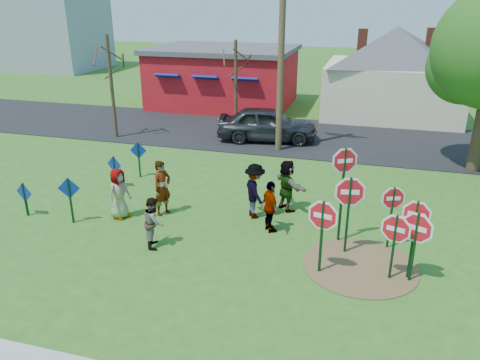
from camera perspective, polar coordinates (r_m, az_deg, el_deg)
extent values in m
plane|color=#28631C|center=(15.28, -2.58, -6.11)|extent=(120.00, 120.00, 0.00)
cube|color=black|center=(25.70, 5.46, 5.48)|extent=(120.00, 7.50, 0.04)
cylinder|color=brown|center=(13.78, 14.41, -10.09)|extent=(3.20, 3.20, 0.03)
cube|color=#A2101E|center=(32.78, -1.96, 12.24)|extent=(9.00, 7.00, 3.60)
cube|color=#4C4C51|center=(32.52, -2.00, 15.64)|extent=(9.40, 7.40, 0.30)
cube|color=navy|center=(30.25, -8.72, 12.38)|extent=(1.60, 0.78, 0.45)
cube|color=navy|center=(29.32, -4.15, 12.29)|extent=(1.60, 0.78, 0.45)
cube|color=navy|center=(28.58, 0.69, 12.10)|extent=(1.60, 0.78, 0.45)
cube|color=beige|center=(31.33, 17.94, 10.43)|extent=(8.00, 7.00, 3.20)
pyramid|color=#4C4C51|center=(30.89, 18.78, 17.34)|extent=(9.40, 9.40, 2.20)
cube|color=brown|center=(29.94, 14.69, 16.11)|extent=(0.55, 0.55, 1.40)
cube|color=brown|center=(32.08, 22.23, 15.58)|extent=(0.55, 0.55, 1.40)
cube|color=#8C939E|center=(53.74, -22.26, 16.74)|extent=(10.00, 8.00, 8.00)
cube|color=black|center=(12.78, 9.89, -6.93)|extent=(0.07, 0.09, 2.12)
cylinder|color=white|center=(12.49, 10.08, -4.30)|extent=(1.10, 0.27, 1.13)
cylinder|color=red|center=(12.49, 10.08, -4.30)|extent=(0.95, 0.24, 0.97)
cube|color=white|center=(12.49, 10.08, -4.30)|extent=(0.48, 0.12, 0.14)
cube|color=black|center=(14.31, 12.30, -1.93)|extent=(0.08, 0.09, 3.01)
cylinder|color=white|center=(13.91, 12.66, 2.31)|extent=(0.94, 0.49, 1.05)
cylinder|color=red|center=(13.91, 12.66, 2.31)|extent=(0.82, 0.43, 0.90)
cube|color=white|center=(13.91, 12.66, 2.31)|extent=(0.41, 0.21, 0.13)
cylinder|color=gold|center=(13.91, 12.66, 2.31)|extent=(0.94, 0.48, 1.05)
cube|color=black|center=(13.09, 20.28, -6.97)|extent=(0.06, 0.07, 2.26)
cylinder|color=white|center=(12.76, 20.72, -3.91)|extent=(0.97, 0.21, 0.98)
cylinder|color=red|center=(12.76, 20.72, -3.91)|extent=(0.83, 0.19, 0.85)
cube|color=white|center=(12.76, 20.72, -3.91)|extent=(0.43, 0.09, 0.12)
cube|color=black|center=(14.49, 17.89, -4.46)|extent=(0.07, 0.08, 1.98)
cylinder|color=white|center=(14.23, 18.18, -2.12)|extent=(0.89, 0.32, 0.94)
cylinder|color=red|center=(14.23, 18.18, -2.12)|extent=(0.77, 0.28, 0.81)
cube|color=white|center=(14.23, 18.18, -2.12)|extent=(0.39, 0.14, 0.12)
cylinder|color=gold|center=(14.23, 18.18, -2.12)|extent=(0.89, 0.32, 0.94)
cube|color=black|center=(13.00, 18.18, -7.85)|extent=(0.07, 0.08, 1.88)
cylinder|color=white|center=(12.75, 18.47, -5.67)|extent=(1.02, 0.32, 1.06)
cylinder|color=red|center=(12.75, 18.47, -5.67)|extent=(0.88, 0.28, 0.92)
cube|color=white|center=(12.75, 18.47, -5.67)|extent=(0.45, 0.14, 0.13)
cube|color=black|center=(13.05, 20.44, -7.77)|extent=(0.08, 0.09, 1.99)
cylinder|color=white|center=(12.79, 20.78, -5.48)|extent=(1.05, 0.46, 1.13)
cylinder|color=red|center=(12.79, 20.78, -5.48)|extent=(0.90, 0.40, 0.97)
cube|color=white|center=(12.79, 20.78, -5.48)|extent=(0.46, 0.20, 0.14)
cylinder|color=gold|center=(12.79, 20.78, -5.48)|extent=(1.04, 0.45, 1.13)
cube|color=black|center=(13.83, 13.00, -4.30)|extent=(0.08, 0.09, 2.37)
cylinder|color=white|center=(13.53, 13.26, -1.42)|extent=(1.16, 0.24, 1.18)
cylinder|color=red|center=(13.53, 13.26, -1.42)|extent=(1.00, 0.21, 1.02)
cube|color=white|center=(13.53, 13.26, -1.42)|extent=(0.51, 0.10, 0.15)
cube|color=black|center=(17.59, -24.70, -2.18)|extent=(0.07, 0.08, 1.20)
cube|color=navy|center=(17.50, -24.83, -1.39)|extent=(0.70, 0.16, 0.71)
cube|color=black|center=(16.39, -19.95, -2.40)|extent=(0.07, 0.08, 1.59)
cube|color=navy|center=(16.22, -20.15, -0.95)|extent=(0.71, 0.23, 0.73)
cube|color=black|center=(19.02, -15.00, 0.96)|extent=(0.07, 0.08, 1.28)
cube|color=navy|center=(18.92, -15.09, 1.82)|extent=(0.70, 0.19, 0.71)
cube|color=black|center=(19.84, -12.20, 2.41)|extent=(0.07, 0.07, 1.50)
cube|color=navy|center=(19.71, -12.30, 3.55)|extent=(0.70, 0.13, 0.71)
imported|color=navy|center=(16.28, -14.55, -1.59)|extent=(0.79, 0.99, 1.76)
imported|color=#23796E|center=(16.19, -9.45, -0.96)|extent=(0.72, 0.84, 1.94)
imported|color=#936343|center=(14.26, -10.45, -5.05)|extent=(0.82, 0.92, 1.57)
imported|color=#38393E|center=(15.76, 1.82, -1.36)|extent=(1.27, 1.42, 1.91)
imported|color=#472B4F|center=(14.86, 3.72, -3.28)|extent=(0.93, 1.06, 1.72)
imported|color=#1E5131|center=(16.40, 5.74, -0.65)|extent=(1.56, 1.63, 1.85)
imported|color=#302F34|center=(24.40, 3.36, 6.84)|extent=(5.38, 2.85, 1.74)
cylinder|color=#4C3823|center=(22.15, 5.05, 15.44)|extent=(0.30, 0.30, 9.53)
sphere|color=#1D4D14|center=(22.33, 25.79, 12.38)|extent=(3.20, 3.20, 3.20)
cylinder|color=#382819|center=(25.49, -15.36, 10.79)|extent=(0.18, 0.18, 5.32)
cylinder|color=#382819|center=(26.75, -0.51, 11.53)|extent=(0.18, 0.18, 4.88)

